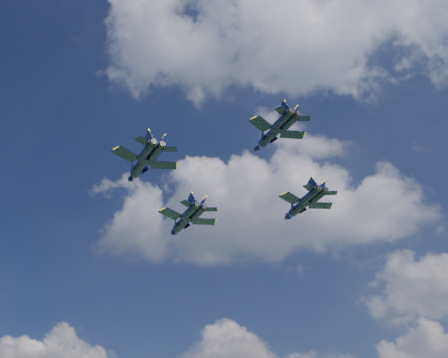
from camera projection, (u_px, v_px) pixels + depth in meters
jet_lead at (183, 223)px, 118.44m from camera, size 13.82×15.13×3.95m
jet_left at (140, 166)px, 102.87m from camera, size 13.49×14.53×3.82m
jet_right at (299, 207)px, 113.83m from camera, size 12.57×14.37×3.69m
jet_slot at (270, 136)px, 96.95m from camera, size 11.80×12.64×3.33m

